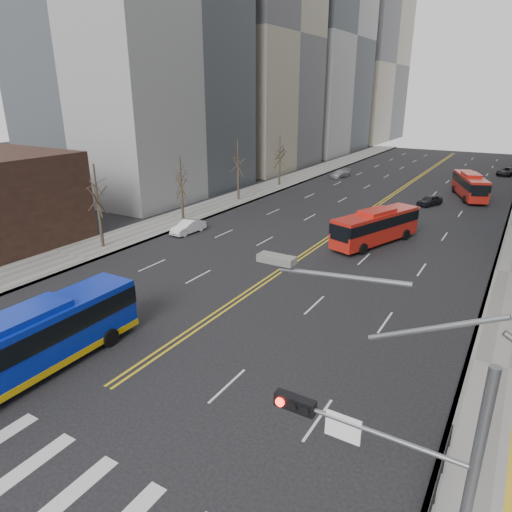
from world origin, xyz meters
TOP-DOWN VIEW (x-y plane):
  - ground at (0.00, 0.00)m, footprint 220.00×220.00m
  - sidewalk_left at (-16.50, 45.00)m, footprint 5.00×130.00m
  - crosswalk at (0.00, 0.00)m, footprint 26.70×4.00m
  - centerline at (0.00, 55.00)m, footprint 0.55×100.00m
  - office_towers at (0.12, 68.51)m, footprint 83.00×134.00m
  - signal_mast at (13.77, 2.00)m, footprint 5.37×0.37m
  - pedestrian_railing at (14.30, 6.00)m, footprint 0.06×6.06m
  - street_trees at (-7.18, 34.55)m, footprint 35.20×47.20m
  - blue_bus at (-3.90, 4.00)m, footprint 2.80×11.67m
  - red_bus_near at (4.20, 32.41)m, footprint 5.48×10.15m
  - red_bus_far at (8.93, 57.25)m, footprint 5.60×10.26m
  - car_white at (-12.37, 26.38)m, footprint 1.67×3.96m
  - car_dark_mid at (5.45, 50.37)m, footprint 2.83×3.96m
  - car_silver at (-10.89, 63.23)m, footprint 2.46×4.42m
  - car_dark_far at (12.10, 78.93)m, footprint 3.47×5.07m

SIDE VIEW (x-z plane):
  - ground at x=0.00m, z-range 0.00..0.00m
  - crosswalk at x=0.00m, z-range 0.00..0.01m
  - centerline at x=0.00m, z-range 0.00..0.01m
  - sidewalk_left at x=-16.50m, z-range 0.00..0.15m
  - car_silver at x=-10.89m, z-range 0.00..1.21m
  - car_dark_mid at x=5.45m, z-range 0.00..1.25m
  - car_white at x=-12.37m, z-range 0.00..1.27m
  - car_dark_far at x=12.10m, z-range 0.00..1.29m
  - pedestrian_railing at x=14.30m, z-range 0.31..1.33m
  - red_bus_near at x=4.20m, z-range 0.19..3.37m
  - blue_bus at x=-3.90m, z-range 0.08..3.48m
  - red_bus_far at x=8.93m, z-range 0.19..3.41m
  - signal_mast at x=13.77m, z-range 0.16..9.55m
  - street_trees at x=-7.18m, z-range 1.07..8.67m
  - office_towers at x=0.12m, z-range -5.08..52.92m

